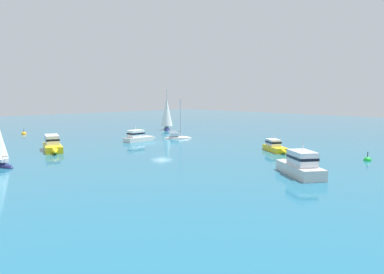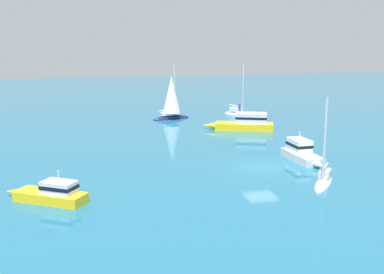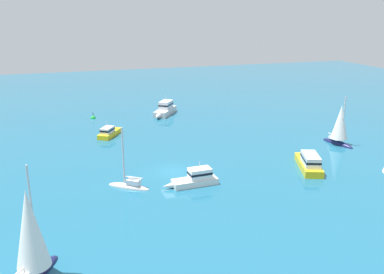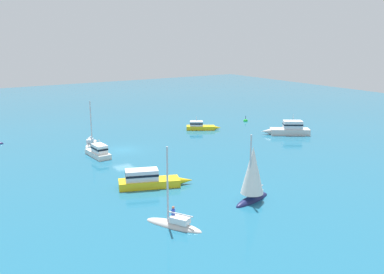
{
  "view_description": "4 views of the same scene",
  "coord_description": "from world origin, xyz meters",
  "views": [
    {
      "loc": [
        -36.83,
        -44.76,
        7.33
      ],
      "look_at": [
        0.49,
        -5.8,
        1.31
      ],
      "focal_mm": 37.7,
      "sensor_mm": 36.0,
      "label": 1
    },
    {
      "loc": [
        36.69,
        -14.16,
        10.67
      ],
      "look_at": [
        -7.72,
        -3.95,
        1.03
      ],
      "focal_mm": 47.06,
      "sensor_mm": 36.0,
      "label": 2
    },
    {
      "loc": [
        11.14,
        41.44,
        17.21
      ],
      "look_at": [
        -5.35,
        -10.01,
        0.63
      ],
      "focal_mm": 39.0,
      "sensor_mm": 36.0,
      "label": 3
    },
    {
      "loc": [
        -52.11,
        22.19,
        15.39
      ],
      "look_at": [
        -8.66,
        -5.68,
        2.87
      ],
      "focal_mm": 39.47,
      "sensor_mm": 36.0,
      "label": 4
    }
  ],
  "objects": [
    {
      "name": "ground_plane",
      "position": [
        0.0,
        0.0,
        0.0
      ],
      "size": [
        166.88,
        166.88,
        0.0
      ],
      "primitive_type": "plane",
      "color": "#1E607F"
    },
    {
      "name": "launch",
      "position": [
        5.01,
        -16.06,
        0.58
      ],
      "size": [
        4.08,
        5.47,
        2.17
      ],
      "rotation": [
        0.0,
        0.0,
        4.14
      ],
      "color": "yellow",
      "rests_on": "ground"
    },
    {
      "name": "sloop_2",
      "position": [
        -23.53,
        -2.91,
        2.45
      ],
      "size": [
        2.63,
        4.94,
        7.06
      ],
      "rotation": [
        0.0,
        0.0,
        1.82
      ],
      "color": "#191E4C",
      "rests_on": "ground"
    },
    {
      "name": "cabin_cruiser",
      "position": [
        -5.6,
        -25.95,
        0.88
      ],
      "size": [
        5.47,
        7.1,
        3.25
      ],
      "rotation": [
        0.0,
        0.0,
        0.98
      ],
      "color": "silver",
      "rests_on": "ground"
    },
    {
      "name": "sloop_1",
      "position": [
        5.38,
        2.64,
        0.22
      ],
      "size": [
        4.23,
        3.5,
        6.67
      ],
      "rotation": [
        0.0,
        0.0,
        5.65
      ],
      "color": "silver",
      "rests_on": "ground"
    },
    {
      "name": "channel_buoy",
      "position": [
        6.35,
        -26.97,
        0.0
      ],
      "size": [
        0.83,
        0.83,
        1.39
      ],
      "color": "green",
      "rests_on": "ground"
    },
    {
      "name": "sloop",
      "position": [
        -24.25,
        6.08,
        0.19
      ],
      "size": [
        5.21,
        3.63,
        7.16
      ],
      "rotation": [
        0.0,
        0.0,
        0.5
      ],
      "color": "silver",
      "rests_on": "ground"
    },
    {
      "name": "cabin_cruiser_1",
      "position": [
        -14.78,
        3.64,
        0.79
      ],
      "size": [
        4.05,
        7.77,
        1.92
      ],
      "rotation": [
        0.0,
        0.0,
        4.35
      ],
      "color": "yellow",
      "rests_on": "ground"
    },
    {
      "name": "cabin_cruiser_2",
      "position": [
        -1.23,
        4.02,
        0.69
      ],
      "size": [
        5.81,
        1.94,
        2.41
      ],
      "rotation": [
        0.0,
        0.0,
        0.05
      ],
      "color": "silver",
      "rests_on": "ground"
    }
  ]
}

